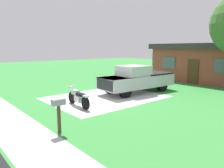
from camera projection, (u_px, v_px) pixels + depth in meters
name	position (u px, v px, depth m)	size (l,w,h in m)	color
ground_plane	(106.00, 97.00, 13.61)	(80.00, 80.00, 0.00)	#348439
driveway_pad	(106.00, 97.00, 13.61)	(5.25, 7.01, 0.01)	#B4B4B4
sidewalk_strip	(4.00, 117.00, 9.76)	(36.00, 1.80, 0.01)	beige
motorcycle	(78.00, 98.00, 11.45)	(2.21, 0.70, 1.09)	black
pickup_truck	(138.00, 79.00, 15.07)	(2.37, 5.74, 1.90)	black
mailbox	(59.00, 107.00, 7.81)	(0.26, 0.48, 1.26)	#4C3823
neighbor_house	(207.00, 62.00, 20.11)	(9.60, 5.60, 3.50)	brown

